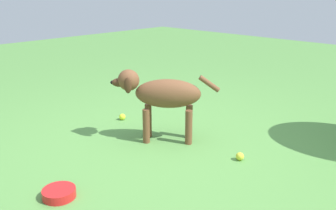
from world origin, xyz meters
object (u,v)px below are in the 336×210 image
dog (162,95)px  tennis_ball_1 (240,156)px  water_bowl (59,193)px  tennis_ball_0 (122,117)px

dog → tennis_ball_1: size_ratio=11.65×
water_bowl → tennis_ball_0: bearing=-55.4°
tennis_ball_0 → water_bowl: tennis_ball_0 is taller
tennis_ball_0 → water_bowl: (-0.85, 1.23, -0.00)m
tennis_ball_0 → tennis_ball_1: (-1.40, -0.06, 0.00)m
tennis_ball_1 → tennis_ball_0: bearing=2.4°
tennis_ball_0 → dog: bearing=173.1°
water_bowl → dog: bearing=-80.8°
tennis_ball_0 → tennis_ball_1: bearing=-177.6°
tennis_ball_0 → water_bowl: 1.49m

